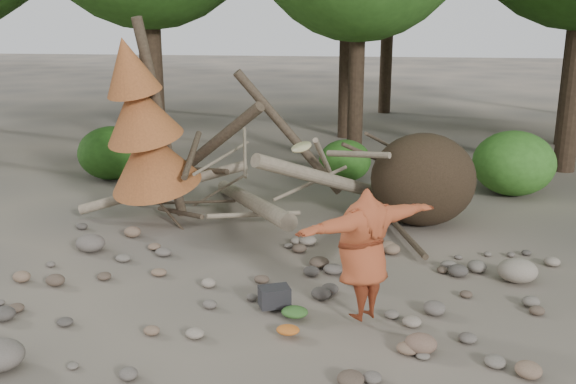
# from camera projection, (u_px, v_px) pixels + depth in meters

# --- Properties ---
(ground) EXTENTS (120.00, 120.00, 0.00)m
(ground) POSITION_uv_depth(u_px,v_px,m) (269.00, 304.00, 10.01)
(ground) COLOR #514C44
(ground) RESTS_ON ground
(deadfall_pile) EXTENTS (8.55, 5.24, 3.30)m
(deadfall_pile) POSITION_uv_depth(u_px,v_px,m) (395.00, 181.00, 13.55)
(deadfall_pile) COLOR #332619
(deadfall_pile) RESTS_ON ground
(dead_conifer) EXTENTS (2.06, 2.16, 4.35)m
(dead_conifer) POSITION_uv_depth(u_px,v_px,m) (144.00, 128.00, 13.06)
(dead_conifer) COLOR #4C3F30
(dead_conifer) RESTS_ON ground
(bush_left) EXTENTS (1.80, 1.80, 1.44)m
(bush_left) POSITION_uv_depth(u_px,v_px,m) (112.00, 153.00, 17.39)
(bush_left) COLOR #224F15
(bush_left) RESTS_ON ground
(bush_mid) EXTENTS (1.40, 1.40, 1.12)m
(bush_mid) POSITION_uv_depth(u_px,v_px,m) (345.00, 161.00, 17.21)
(bush_mid) COLOR #2E651D
(bush_mid) RESTS_ON ground
(bush_right) EXTENTS (2.00, 2.00, 1.60)m
(bush_right) POSITION_uv_depth(u_px,v_px,m) (514.00, 163.00, 15.85)
(bush_right) COLOR #397725
(bush_right) RESTS_ON ground
(frisbee_thrower) EXTENTS (2.28, 2.03, 2.53)m
(frisbee_thrower) POSITION_uv_depth(u_px,v_px,m) (363.00, 254.00, 9.15)
(frisbee_thrower) COLOR #9E4223
(frisbee_thrower) RESTS_ON ground
(backpack) EXTENTS (0.54, 0.46, 0.31)m
(backpack) POSITION_uv_depth(u_px,v_px,m) (274.00, 300.00, 9.78)
(backpack) COLOR black
(backpack) RESTS_ON ground
(cloth_green) EXTENTS (0.40, 0.33, 0.15)m
(cloth_green) POSITION_uv_depth(u_px,v_px,m) (295.00, 315.00, 9.47)
(cloth_green) COLOR #325D25
(cloth_green) RESTS_ON ground
(cloth_orange) EXTENTS (0.33, 0.27, 0.12)m
(cloth_orange) POSITION_uv_depth(u_px,v_px,m) (288.00, 333.00, 8.96)
(cloth_orange) COLOR #B55C1F
(cloth_orange) RESTS_ON ground
(boulder_front_right) EXTENTS (0.43, 0.39, 0.26)m
(boulder_front_right) POSITION_uv_depth(u_px,v_px,m) (421.00, 343.00, 8.54)
(boulder_front_right) COLOR brown
(boulder_front_right) RESTS_ON ground
(boulder_mid_right) EXTENTS (0.66, 0.60, 0.40)m
(boulder_mid_right) POSITION_uv_depth(u_px,v_px,m) (518.00, 271.00, 10.78)
(boulder_mid_right) COLOR gray
(boulder_mid_right) RESTS_ON ground
(boulder_mid_left) EXTENTS (0.56, 0.50, 0.33)m
(boulder_mid_left) POSITION_uv_depth(u_px,v_px,m) (90.00, 243.00, 12.17)
(boulder_mid_left) COLOR #605851
(boulder_mid_left) RESTS_ON ground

